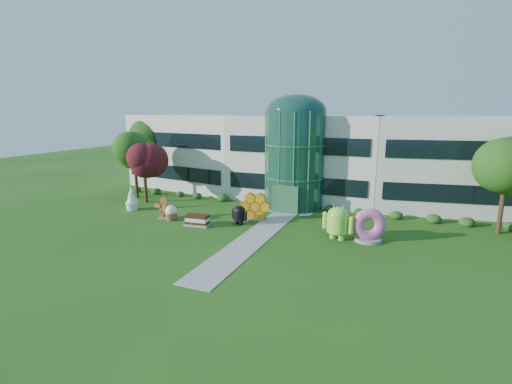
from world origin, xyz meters
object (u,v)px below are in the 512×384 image
at_px(donut, 369,224).
at_px(android_black, 239,213).
at_px(gingerbread, 165,207).
at_px(android_green, 338,220).

bearing_deg(donut, android_black, 160.00).
height_order(android_black, donut, donut).
bearing_deg(donut, gingerbread, 163.41).
distance_m(android_black, donut, 10.99).
distance_m(android_green, gingerbread, 15.96).
bearing_deg(android_black, donut, 13.88).
xyz_separation_m(android_green, gingerbread, (-15.95, -0.32, -0.48)).
distance_m(android_green, android_black, 8.76).
relative_size(donut, gingerbread, 1.16).
distance_m(android_green, donut, 2.33).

